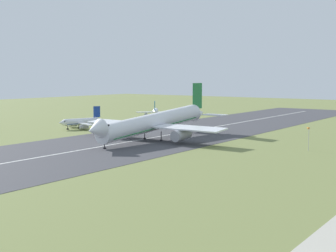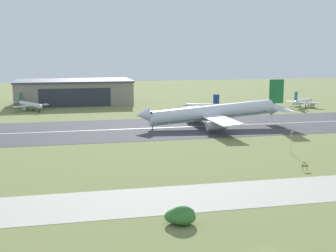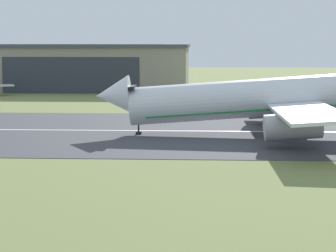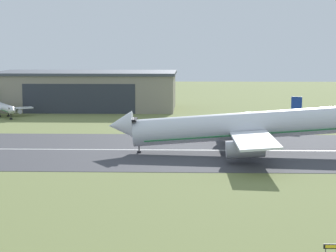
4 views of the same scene
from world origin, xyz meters
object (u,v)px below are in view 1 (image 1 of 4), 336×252
Objects in this scene: airplane_landing at (154,122)px; windsock_pole at (308,130)px; airplane_parked_west at (81,122)px; airplane_parked_east at (155,112)px.

airplane_landing is 9.33× the size of windsock_pole.
airplane_parked_west is 1.06× the size of airplane_parked_east.
airplane_landing reaches higher than airplane_parked_east.
windsock_pole is at bearing -90.01° from airplane_parked_west.
airplane_parked_west reaches higher than windsock_pole.
airplane_landing is 2.89× the size of airplane_parked_west.
airplane_landing is 42.40m from airplane_parked_west.
airplane_landing is 46.18m from windsock_pole.
windsock_pole is (8.21, -45.44, 0.08)m from airplane_landing.
airplane_landing is 3.05× the size of airplane_parked_east.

